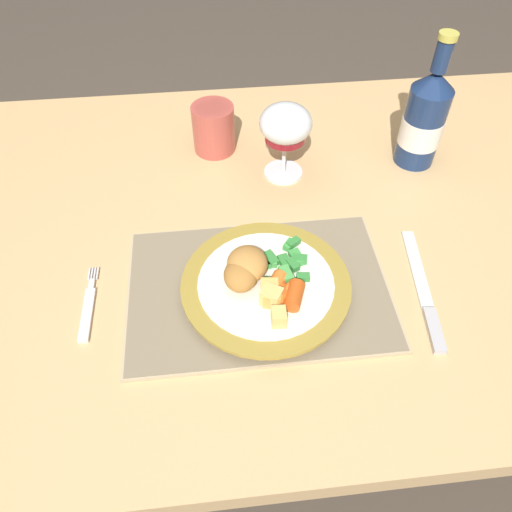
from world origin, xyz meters
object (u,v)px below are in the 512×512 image
(bottle, at_px, (424,119))
(dinner_plate, at_px, (266,286))
(table_knife, at_px, (425,297))
(drinking_cup, at_px, (214,127))
(dining_table, at_px, (266,256))
(fork, at_px, (88,308))
(wine_glass, at_px, (286,127))

(bottle, bearing_deg, dinner_plate, -137.90)
(table_knife, height_order, drinking_cup, drinking_cup)
(table_knife, relative_size, bottle, 0.94)
(dining_table, relative_size, fork, 12.04)
(dining_table, distance_m, wine_glass, 0.22)
(dining_table, height_order, table_knife, table_knife)
(table_knife, height_order, bottle, bottle)
(fork, bearing_deg, wine_glass, 40.34)
(dining_table, distance_m, bottle, 0.36)
(dinner_plate, distance_m, bottle, 0.42)
(wine_glass, distance_m, drinking_cup, 0.15)
(dinner_plate, height_order, fork, dinner_plate)
(fork, relative_size, wine_glass, 0.95)
(dining_table, distance_m, dinner_plate, 0.18)
(table_knife, bearing_deg, drinking_cup, 125.68)
(dining_table, xyz_separation_m, fork, (-0.27, -0.15, 0.09))
(dining_table, xyz_separation_m, wine_glass, (0.04, 0.12, 0.18))
(fork, xyz_separation_m, drinking_cup, (0.20, 0.35, 0.04))
(dinner_plate, distance_m, drinking_cup, 0.36)
(dining_table, bearing_deg, drinking_cup, 109.56)
(fork, bearing_deg, table_knife, -3.99)
(dinner_plate, xyz_separation_m, table_knife, (0.22, -0.03, -0.01))
(fork, height_order, bottle, bottle)
(table_knife, height_order, wine_glass, wine_glass)
(dining_table, xyz_separation_m, drinking_cup, (-0.07, 0.20, 0.13))
(wine_glass, height_order, bottle, bottle)
(dinner_plate, bearing_deg, drinking_cup, 98.61)
(fork, height_order, wine_glass, wine_glass)
(dining_table, distance_m, drinking_cup, 0.25)
(fork, bearing_deg, dining_table, 28.72)
(dining_table, height_order, wine_glass, wine_glass)
(fork, bearing_deg, bottle, 26.59)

